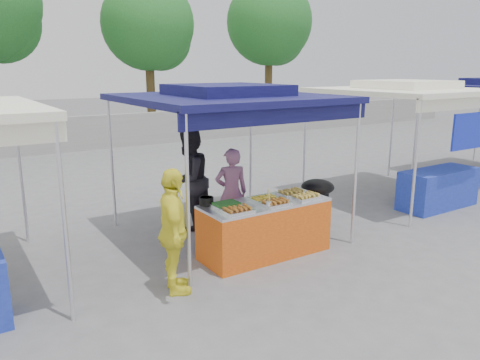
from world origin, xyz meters
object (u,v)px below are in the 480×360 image
vendor_table (265,228)px  cooking_pot (206,201)px  customer_person (174,232)px  helper_man (189,179)px  wok_burner (317,201)px  vendor_woman (231,193)px

vendor_table → cooking_pot: size_ratio=9.49×
vendor_table → customer_person: size_ratio=1.22×
cooking_pot → helper_man: 1.46m
cooking_pot → customer_person: (-0.87, -0.72, -0.09)m
wok_burner → vendor_woman: bearing=148.8°
vendor_table → vendor_woman: (0.02, 0.99, 0.34)m
wok_burner → cooking_pot: bearing=175.2°
vendor_table → wok_burner: (1.36, 0.32, 0.14)m
helper_man → customer_person: (-1.30, -2.12, -0.09)m
customer_person → vendor_table: bearing=-58.4°
vendor_woman → customer_person: bearing=58.1°
helper_man → customer_person: size_ratio=1.11×
vendor_table → vendor_woman: size_ratio=1.30×
wok_burner → helper_man: (-1.76, 1.41, 0.34)m
cooking_pot → wok_burner: size_ratio=0.22×
cooking_pot → wok_burner: bearing=-0.4°
vendor_table → cooking_pot: 1.02m
vendor_woman → helper_man: bearing=-40.8°
cooking_pot → vendor_table: bearing=-21.9°
wok_burner → vendor_woman: vendor_woman is taller
wok_burner → customer_person: (-3.06, -0.71, 0.25)m
cooking_pot → wok_burner: cooking_pot is taller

